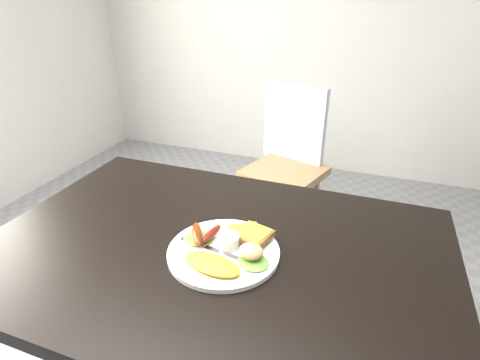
{
  "coord_description": "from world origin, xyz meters",
  "views": [
    {
      "loc": [
        0.33,
        -0.72,
        1.34
      ],
      "look_at": [
        0.04,
        0.09,
        0.9
      ],
      "focal_mm": 28.0,
      "sensor_mm": 36.0,
      "label": 1
    }
  ],
  "objects": [
    {
      "name": "toast_a",
      "position": [
        0.07,
        0.05,
        0.77
      ],
      "size": [
        0.11,
        0.11,
        0.01
      ],
      "primitive_type": "cube",
      "rotation": [
        0.0,
        0.0,
        0.54
      ],
      "color": "olive",
      "rests_on": "plate"
    },
    {
      "name": "sausage_b",
      "position": [
        -0.01,
        0.0,
        0.78
      ],
      "size": [
        0.03,
        0.09,
        0.02
      ],
      "primitive_type": "ellipsoid",
      "rotation": [
        0.0,
        0.0,
        -0.16
      ],
      "color": "maroon",
      "rests_on": "lettuce_left"
    },
    {
      "name": "ramekin",
      "position": [
        0.04,
        -0.01,
        0.78
      ],
      "size": [
        0.05,
        0.05,
        0.03
      ],
      "primitive_type": "cylinder",
      "rotation": [
        0.0,
        0.0,
        -0.02
      ],
      "color": "white",
      "rests_on": "plate"
    },
    {
      "name": "lettuce_right",
      "position": [
        0.12,
        -0.05,
        0.77
      ],
      "size": [
        0.1,
        0.09,
        0.01
      ],
      "primitive_type": "ellipsoid",
      "rotation": [
        0.0,
        0.0,
        -0.32
      ],
      "color": "olive",
      "rests_on": "plate"
    },
    {
      "name": "dining_table",
      "position": [
        0.0,
        0.0,
        0.73
      ],
      "size": [
        1.2,
        0.8,
        0.04
      ],
      "primitive_type": "cube",
      "color": "black",
      "rests_on": "ground"
    },
    {
      "name": "omelette",
      "position": [
        0.03,
        -0.1,
        0.77
      ],
      "size": [
        0.16,
        0.09,
        0.02
      ],
      "primitive_type": "ellipsoid",
      "rotation": [
        0.0,
        0.0,
        -0.15
      ],
      "color": "yellow",
      "rests_on": "plate"
    },
    {
      "name": "dining_chair",
      "position": [
        -0.07,
        1.09,
        0.45
      ],
      "size": [
        0.48,
        0.48,
        0.04
      ],
      "primitive_type": "cube",
      "rotation": [
        0.0,
        0.0,
        -0.31
      ],
      "color": "#9F784E",
      "rests_on": "ground"
    },
    {
      "name": "fork",
      "position": [
        0.0,
        -0.04,
        0.76
      ],
      "size": [
        0.18,
        0.04,
        0.0
      ],
      "primitive_type": "cube",
      "rotation": [
        0.0,
        0.0,
        -0.16
      ],
      "color": "#ADAFB7",
      "rests_on": "plate"
    },
    {
      "name": "potato_salad",
      "position": [
        0.11,
        -0.04,
        0.79
      ],
      "size": [
        0.07,
        0.07,
        0.03
      ],
      "primitive_type": "ellipsoid",
      "rotation": [
        0.0,
        0.0,
        -0.28
      ],
      "color": "beige",
      "rests_on": "lettuce_right"
    },
    {
      "name": "person",
      "position": [
        0.32,
        0.46,
        0.69
      ],
      "size": [
        0.57,
        0.47,
        1.37
      ],
      "primitive_type": "imported",
      "rotation": [
        0.0,
        0.0,
        3.47
      ],
      "color": "navy",
      "rests_on": "ground"
    },
    {
      "name": "lettuce_left",
      "position": [
        -0.04,
        -0.01,
        0.77
      ],
      "size": [
        0.09,
        0.08,
        0.01
      ],
      "primitive_type": "ellipsoid",
      "rotation": [
        0.0,
        0.0,
        -0.11
      ],
      "color": "#4A8F27",
      "rests_on": "plate"
    },
    {
      "name": "sausage_a",
      "position": [
        -0.04,
        -0.01,
        0.78
      ],
      "size": [
        0.08,
        0.11,
        0.03
      ],
      "primitive_type": "ellipsoid",
      "rotation": [
        0.0,
        0.0,
        0.54
      ],
      "color": "#5A2903",
      "rests_on": "lettuce_left"
    },
    {
      "name": "plate",
      "position": [
        0.04,
        -0.03,
        0.76
      ],
      "size": [
        0.28,
        0.28,
        0.01
      ],
      "primitive_type": "cylinder",
      "color": "white",
      "rests_on": "dining_table"
    },
    {
      "name": "toast_b",
      "position": [
        0.09,
        0.03,
        0.78
      ],
      "size": [
        0.1,
        0.1,
        0.01
      ],
      "primitive_type": "cube",
      "rotation": [
        0.0,
        0.0,
        -0.26
      ],
      "color": "olive",
      "rests_on": "toast_a"
    }
  ]
}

